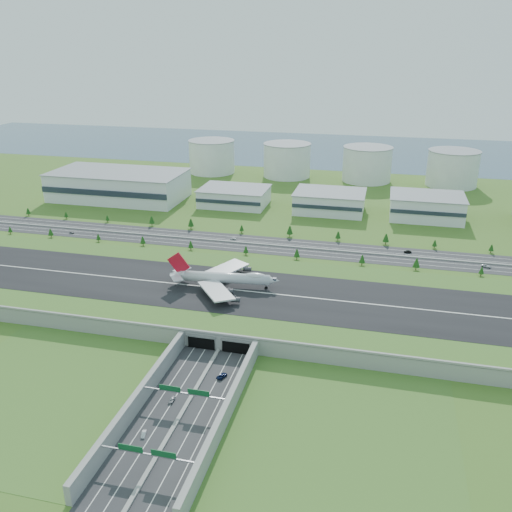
% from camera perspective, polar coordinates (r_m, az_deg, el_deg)
% --- Properties ---
extents(ground, '(1200.00, 1200.00, 0.00)m').
position_cam_1_polar(ground, '(303.53, -1.12, -5.10)').
color(ground, '#3C5B1C').
rests_on(ground, ground).
extents(airfield_deck, '(520.00, 100.00, 9.20)m').
position_cam_1_polar(airfield_deck, '(301.63, -1.13, -4.41)').
color(airfield_deck, gray).
rests_on(airfield_deck, ground).
extents(underpass_road, '(38.80, 120.40, 8.00)m').
position_cam_1_polar(underpass_road, '(221.35, -7.93, -15.56)').
color(underpass_road, '#28282B').
rests_on(underpass_road, ground).
extents(sign_gantry_near, '(38.70, 0.70, 9.80)m').
position_cam_1_polar(sign_gantry_near, '(222.51, -7.56, -14.19)').
color(sign_gantry_near, gray).
rests_on(sign_gantry_near, ground).
extents(sign_gantry_far, '(38.70, 0.70, 9.80)m').
position_cam_1_polar(sign_gantry_far, '(197.61, -11.37, -19.84)').
color(sign_gantry_far, gray).
rests_on(sign_gantry_far, ground).
extents(north_expressway, '(560.00, 36.00, 0.12)m').
position_cam_1_polar(north_expressway, '(388.49, 2.44, 1.04)').
color(north_expressway, '#28282B').
rests_on(north_expressway, ground).
extents(tree_row, '(506.75, 48.63, 8.39)m').
position_cam_1_polar(tree_row, '(385.89, 4.25, 1.57)').
color(tree_row, '#3D2819').
rests_on(tree_row, ground).
extents(hangar_west, '(120.00, 60.00, 25.00)m').
position_cam_1_polar(hangar_west, '(522.20, -14.23, 7.22)').
color(hangar_west, silver).
rests_on(hangar_west, ground).
extents(hangar_mid_a, '(58.00, 42.00, 15.00)m').
position_cam_1_polar(hangar_mid_a, '(487.63, -2.28, 6.26)').
color(hangar_mid_a, silver).
rests_on(hangar_mid_a, ground).
extents(hangar_mid_b, '(58.00, 42.00, 17.00)m').
position_cam_1_polar(hangar_mid_b, '(471.89, 7.75, 5.68)').
color(hangar_mid_b, silver).
rests_on(hangar_mid_b, ground).
extents(hangar_mid_c, '(58.00, 42.00, 19.00)m').
position_cam_1_polar(hangar_mid_c, '(470.80, 17.50, 4.96)').
color(hangar_mid_c, silver).
rests_on(hangar_mid_c, ground).
extents(fuel_tank_a, '(50.00, 50.00, 35.00)m').
position_cam_1_polar(fuel_tank_a, '(614.31, -4.67, 10.38)').
color(fuel_tank_a, silver).
rests_on(fuel_tank_a, ground).
extents(fuel_tank_b, '(50.00, 50.00, 35.00)m').
position_cam_1_polar(fuel_tank_b, '(593.57, 3.27, 10.02)').
color(fuel_tank_b, silver).
rests_on(fuel_tank_b, ground).
extents(fuel_tank_c, '(50.00, 50.00, 35.00)m').
position_cam_1_polar(fuel_tank_c, '(584.57, 11.60, 9.44)').
color(fuel_tank_c, silver).
rests_on(fuel_tank_c, ground).
extents(fuel_tank_d, '(50.00, 50.00, 35.00)m').
position_cam_1_polar(fuel_tank_d, '(587.86, 19.98, 8.65)').
color(fuel_tank_d, silver).
rests_on(fuel_tank_d, ground).
extents(bay_water, '(1200.00, 260.00, 0.06)m').
position_cam_1_polar(bay_water, '(757.66, 8.32, 11.02)').
color(bay_water, '#365167').
rests_on(bay_water, ground).
extents(boeing_747, '(63.37, 59.63, 19.60)m').
position_cam_1_polar(boeing_747, '(303.77, -3.39, -2.28)').
color(boeing_747, silver).
rests_on(boeing_747, airfield_deck).
extents(car_0, '(1.94, 4.75, 1.61)m').
position_cam_1_polar(car_0, '(230.39, -8.86, -14.71)').
color(car_0, '#A09FA4').
rests_on(car_0, ground).
extents(car_1, '(2.32, 4.35, 1.36)m').
position_cam_1_polar(car_1, '(215.82, -11.74, -17.86)').
color(car_1, silver).
rests_on(car_1, ground).
extents(car_2, '(4.39, 6.17, 1.56)m').
position_cam_1_polar(car_2, '(242.11, -3.60, -12.48)').
color(car_2, '#0C193E').
rests_on(car_2, ground).
extents(car_4, '(3.91, 1.69, 1.31)m').
position_cam_1_polar(car_4, '(436.85, -18.84, 2.33)').
color(car_4, '#58575C').
rests_on(car_4, ground).
extents(car_5, '(5.22, 2.38, 1.66)m').
position_cam_1_polar(car_5, '(389.92, 15.68, 0.44)').
color(car_5, black).
rests_on(car_5, ground).
extents(car_6, '(6.78, 4.95, 1.71)m').
position_cam_1_polar(car_6, '(382.03, 23.07, -0.97)').
color(car_6, silver).
rests_on(car_6, ground).
extents(car_7, '(4.73, 2.06, 1.35)m').
position_cam_1_polar(car_7, '(401.55, -2.43, 1.85)').
color(car_7, white).
rests_on(car_7, ground).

